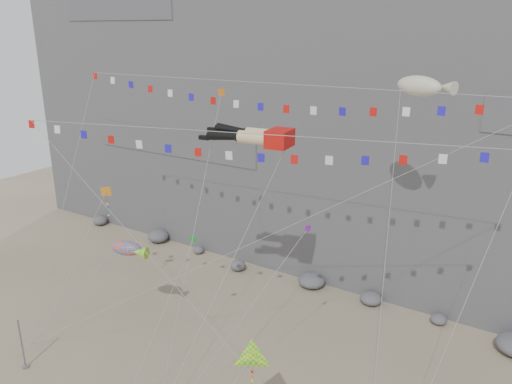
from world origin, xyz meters
TOP-DOWN VIEW (x-y plane):
  - cliff at (0.00, 32.00)m, footprint 80.00×28.00m
  - talus_boulders at (0.00, 17.00)m, footprint 60.00×3.00m
  - anchor_pole_left at (-12.42, -5.37)m, footprint 0.12×0.12m
  - legs_kite at (0.91, 5.34)m, footprint 6.66×15.58m
  - flag_banner_upper at (1.07, 7.41)m, footprint 34.32×11.68m
  - flag_banner_lower at (1.93, 2.62)m, footprint 30.33×9.91m
  - harlequin_kite at (-12.44, 3.61)m, footprint 2.05×8.45m
  - fish_windsock at (-9.12, 2.33)m, footprint 7.10×8.68m
  - delta_kite at (5.88, -2.78)m, footprint 4.20×6.56m
  - blimp_windsock at (10.06, 10.52)m, footprint 4.59×13.24m
  - small_kite_a at (-3.07, 6.84)m, footprint 4.05×13.10m
  - small_kite_b at (5.57, 3.80)m, footprint 5.61×10.92m
  - small_kite_c at (-2.83, 2.85)m, footprint 1.83×10.72m

SIDE VIEW (x-z plane):
  - talus_boulders at x=0.00m, z-range 0.00..1.20m
  - anchor_pole_left at x=-12.42m, z-range 0.00..4.06m
  - delta_kite at x=5.88m, z-range 1.90..10.97m
  - fish_windsock at x=-9.12m, z-range 1.61..13.35m
  - small_kite_c at x=-2.83m, z-range 2.39..16.26m
  - harlequin_kite at x=-12.44m, z-range 4.42..17.94m
  - small_kite_b at x=5.57m, z-range 3.28..19.76m
  - legs_kite at x=0.91m, z-range 5.85..28.17m
  - flag_banner_lower at x=1.93m, z-range 6.79..28.73m
  - small_kite_a at x=-3.07m, z-range 7.23..30.56m
  - flag_banner_upper at x=1.07m, z-range 6.37..34.25m
  - blimp_windsock at x=10.06m, z-range 8.53..32.15m
  - cliff at x=0.00m, z-range 0.00..50.00m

